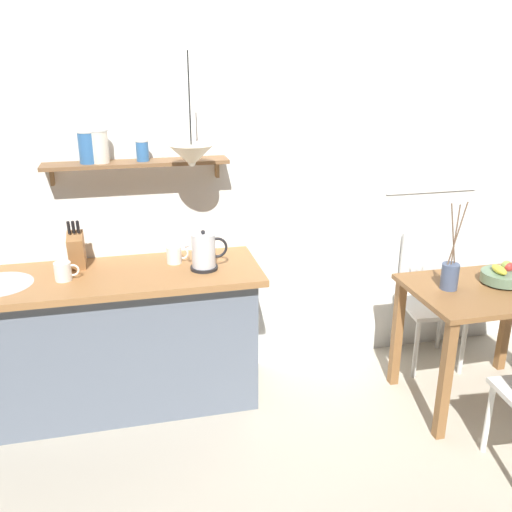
# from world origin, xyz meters

# --- Properties ---
(ground_plane) EXTENTS (14.00, 14.00, 0.00)m
(ground_plane) POSITION_xyz_m (0.00, 0.00, 0.00)
(ground_plane) COLOR #BCB29E
(back_wall) EXTENTS (6.80, 0.11, 2.70)m
(back_wall) POSITION_xyz_m (0.20, 0.65, 1.35)
(back_wall) COLOR white
(back_wall) RESTS_ON ground_plane
(kitchen_counter) EXTENTS (1.83, 0.63, 0.90)m
(kitchen_counter) POSITION_xyz_m (-1.00, 0.32, 0.45)
(kitchen_counter) COLOR slate
(kitchen_counter) RESTS_ON ground_plane
(wall_shelf) EXTENTS (1.07, 0.20, 0.32)m
(wall_shelf) POSITION_xyz_m (-0.85, 0.49, 1.54)
(wall_shelf) COLOR brown
(dining_table) EXTENTS (0.92, 0.68, 0.78)m
(dining_table) POSITION_xyz_m (1.23, -0.15, 0.64)
(dining_table) COLOR brown
(dining_table) RESTS_ON ground_plane
(dining_chair_far) EXTENTS (0.44, 0.46, 0.91)m
(dining_chair_far) POSITION_xyz_m (1.19, 0.42, 0.50)
(dining_chair_far) COLOR silver
(dining_chair_far) RESTS_ON ground_plane
(fruit_bowl) EXTENTS (0.26, 0.26, 0.13)m
(fruit_bowl) POSITION_xyz_m (1.36, -0.10, 0.83)
(fruit_bowl) COLOR slate
(fruit_bowl) RESTS_ON dining_table
(twig_vase) EXTENTS (0.11, 0.10, 0.53)m
(twig_vase) POSITION_xyz_m (0.99, -0.10, 0.87)
(twig_vase) COLOR #475675
(twig_vase) RESTS_ON dining_table
(electric_kettle) EXTENTS (0.25, 0.16, 0.24)m
(electric_kettle) POSITION_xyz_m (-0.41, 0.25, 1.00)
(electric_kettle) COLOR black
(electric_kettle) RESTS_ON kitchen_counter
(knife_block) EXTENTS (0.09, 0.18, 0.30)m
(knife_block) POSITION_xyz_m (-1.14, 0.43, 1.01)
(knife_block) COLOR #9E6B3D
(knife_block) RESTS_ON kitchen_counter
(coffee_mug_by_sink) EXTENTS (0.14, 0.09, 0.10)m
(coffee_mug_by_sink) POSITION_xyz_m (-1.21, 0.26, 0.95)
(coffee_mug_by_sink) COLOR white
(coffee_mug_by_sink) RESTS_ON kitchen_counter
(coffee_mug_spare) EXTENTS (0.13, 0.09, 0.10)m
(coffee_mug_spare) POSITION_xyz_m (-0.57, 0.39, 0.95)
(coffee_mug_spare) COLOR white
(coffee_mug_spare) RESTS_ON kitchen_counter
(pendant_lamp) EXTENTS (0.25, 0.25, 0.61)m
(pendant_lamp) POSITION_xyz_m (-0.46, 0.26, 1.57)
(pendant_lamp) COLOR black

